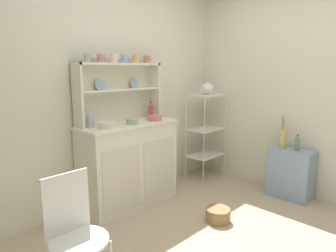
{
  "coord_description": "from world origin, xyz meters",
  "views": [
    {
      "loc": [
        -1.93,
        -1.12,
        1.49
      ],
      "look_at": [
        0.36,
        1.12,
        0.87
      ],
      "focal_mm": 32.26,
      "sensor_mm": 36.0,
      "label": 1
    }
  ],
  "objects_px": {
    "flower_vase": "(283,137)",
    "utensil_jar": "(90,121)",
    "wire_chair": "(74,228)",
    "floor_basket": "(218,215)",
    "cup_sage_0": "(87,58)",
    "bowl_mixing_large": "(106,125)",
    "hutch_cabinet": "(129,164)",
    "bakers_rack": "(206,126)",
    "side_shelf_blue": "(290,173)",
    "porcelain_teapot": "(207,89)",
    "jam_bottle": "(151,111)",
    "oil_bottle": "(297,144)",
    "hutch_shelf_unit": "(118,87)"
  },
  "relations": [
    {
      "from": "utensil_jar",
      "to": "bakers_rack",
      "type": "bearing_deg",
      "value": -5.25
    },
    {
      "from": "hutch_cabinet",
      "to": "porcelain_teapot",
      "type": "height_order",
      "value": "porcelain_teapot"
    },
    {
      "from": "floor_basket",
      "to": "cup_sage_0",
      "type": "height_order",
      "value": "cup_sage_0"
    },
    {
      "from": "floor_basket",
      "to": "wire_chair",
      "type": "bearing_deg",
      "value": 178.54
    },
    {
      "from": "hutch_cabinet",
      "to": "bakers_rack",
      "type": "bearing_deg",
      "value": -3.37
    },
    {
      "from": "hutch_shelf_unit",
      "to": "porcelain_teapot",
      "type": "xyz_separation_m",
      "value": [
        1.25,
        -0.24,
        -0.07
      ]
    },
    {
      "from": "side_shelf_blue",
      "to": "oil_bottle",
      "type": "distance_m",
      "value": 0.36
    },
    {
      "from": "hutch_cabinet",
      "to": "utensil_jar",
      "type": "xyz_separation_m",
      "value": [
        -0.4,
        0.08,
        0.51
      ]
    },
    {
      "from": "bowl_mixing_large",
      "to": "hutch_shelf_unit",
      "type": "bearing_deg",
      "value": 36.69
    },
    {
      "from": "side_shelf_blue",
      "to": "jam_bottle",
      "type": "xyz_separation_m",
      "value": [
        -1.03,
        1.26,
        0.71
      ]
    },
    {
      "from": "hutch_shelf_unit",
      "to": "floor_basket",
      "type": "xyz_separation_m",
      "value": [
        0.37,
        -1.08,
        -1.22
      ]
    },
    {
      "from": "bakers_rack",
      "to": "floor_basket",
      "type": "bearing_deg",
      "value": -136.38
    },
    {
      "from": "hutch_cabinet",
      "to": "floor_basket",
      "type": "relative_size",
      "value": 4.5
    },
    {
      "from": "flower_vase",
      "to": "bowl_mixing_large",
      "type": "bearing_deg",
      "value": 150.81
    },
    {
      "from": "flower_vase",
      "to": "utensil_jar",
      "type": "bearing_deg",
      "value": 148.39
    },
    {
      "from": "wire_chair",
      "to": "oil_bottle",
      "type": "relative_size",
      "value": 4.61
    },
    {
      "from": "hutch_shelf_unit",
      "to": "flower_vase",
      "type": "relative_size",
      "value": 2.72
    },
    {
      "from": "cup_sage_0",
      "to": "bowl_mixing_large",
      "type": "bearing_deg",
      "value": -74.79
    },
    {
      "from": "hutch_shelf_unit",
      "to": "porcelain_teapot",
      "type": "distance_m",
      "value": 1.28
    },
    {
      "from": "bowl_mixing_large",
      "to": "oil_bottle",
      "type": "xyz_separation_m",
      "value": [
        1.75,
        -1.15,
        -0.3
      ]
    },
    {
      "from": "floor_basket",
      "to": "utensil_jar",
      "type": "height_order",
      "value": "utensil_jar"
    },
    {
      "from": "porcelain_teapot",
      "to": "flower_vase",
      "type": "relative_size",
      "value": 0.64
    },
    {
      "from": "bakers_rack",
      "to": "floor_basket",
      "type": "relative_size",
      "value": 4.74
    },
    {
      "from": "cup_sage_0",
      "to": "hutch_shelf_unit",
      "type": "bearing_deg",
      "value": 6.26
    },
    {
      "from": "hutch_cabinet",
      "to": "oil_bottle",
      "type": "relative_size",
      "value": 5.89
    },
    {
      "from": "bakers_rack",
      "to": "porcelain_teapot",
      "type": "bearing_deg",
      "value": 180.0
    },
    {
      "from": "side_shelf_blue",
      "to": "bowl_mixing_large",
      "type": "distance_m",
      "value": 2.17
    },
    {
      "from": "hutch_cabinet",
      "to": "oil_bottle",
      "type": "distance_m",
      "value": 1.89
    },
    {
      "from": "jam_bottle",
      "to": "floor_basket",
      "type": "bearing_deg",
      "value": -91.62
    },
    {
      "from": "side_shelf_blue",
      "to": "cup_sage_0",
      "type": "bearing_deg",
      "value": 144.35
    },
    {
      "from": "wire_chair",
      "to": "floor_basket",
      "type": "height_order",
      "value": "wire_chair"
    },
    {
      "from": "porcelain_teapot",
      "to": "flower_vase",
      "type": "xyz_separation_m",
      "value": [
        0.18,
        -0.98,
        -0.52
      ]
    },
    {
      "from": "bowl_mixing_large",
      "to": "flower_vase",
      "type": "relative_size",
      "value": 0.46
    },
    {
      "from": "hutch_shelf_unit",
      "to": "oil_bottle",
      "type": "distance_m",
      "value": 2.09
    },
    {
      "from": "bowl_mixing_large",
      "to": "utensil_jar",
      "type": "distance_m",
      "value": 0.18
    },
    {
      "from": "hutch_shelf_unit",
      "to": "side_shelf_blue",
      "type": "relative_size",
      "value": 1.78
    },
    {
      "from": "bowl_mixing_large",
      "to": "porcelain_teapot",
      "type": "relative_size",
      "value": 0.71
    },
    {
      "from": "side_shelf_blue",
      "to": "flower_vase",
      "type": "bearing_deg",
      "value": 90.33
    },
    {
      "from": "bowl_mixing_large",
      "to": "flower_vase",
      "type": "xyz_separation_m",
      "value": [
        1.75,
        -0.98,
        -0.25
      ]
    },
    {
      "from": "wire_chair",
      "to": "flower_vase",
      "type": "height_order",
      "value": "flower_vase"
    },
    {
      "from": "side_shelf_blue",
      "to": "floor_basket",
      "type": "relative_size",
      "value": 2.36
    },
    {
      "from": "bakers_rack",
      "to": "jam_bottle",
      "type": "height_order",
      "value": "bakers_rack"
    },
    {
      "from": "hutch_cabinet",
      "to": "flower_vase",
      "type": "height_order",
      "value": "flower_vase"
    },
    {
      "from": "bakers_rack",
      "to": "porcelain_teapot",
      "type": "xyz_separation_m",
      "value": [
        -0.0,
        0.0,
        0.5
      ]
    },
    {
      "from": "hutch_cabinet",
      "to": "cup_sage_0",
      "type": "bearing_deg",
      "value": 161.72
    },
    {
      "from": "utensil_jar",
      "to": "porcelain_teapot",
      "type": "xyz_separation_m",
      "value": [
        1.66,
        -0.15,
        0.24
      ]
    },
    {
      "from": "hutch_cabinet",
      "to": "oil_bottle",
      "type": "bearing_deg",
      "value": -40.39
    },
    {
      "from": "hutch_cabinet",
      "to": "bowl_mixing_large",
      "type": "distance_m",
      "value": 0.58
    },
    {
      "from": "hutch_cabinet",
      "to": "utensil_jar",
      "type": "distance_m",
      "value": 0.65
    },
    {
      "from": "hutch_shelf_unit",
      "to": "bakers_rack",
      "type": "xyz_separation_m",
      "value": [
        1.26,
        -0.24,
        -0.57
      ]
    }
  ]
}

